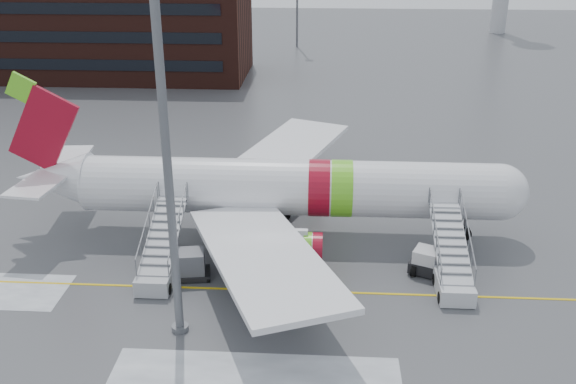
# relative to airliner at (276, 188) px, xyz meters

# --- Properties ---
(ground) EXTENTS (260.00, 260.00, 0.00)m
(ground) POSITION_rel_airliner_xyz_m (6.16, -6.53, -3.42)
(ground) COLOR #494C4F
(ground) RESTS_ON ground
(airliner) EXTENTS (35.03, 32.97, 11.18)m
(airliner) POSITION_rel_airliner_xyz_m (0.00, 0.00, 0.00)
(airliner) COLOR white
(airliner) RESTS_ON ground
(airstair_fwd) EXTENTS (2.05, 7.70, 3.48)m
(airstair_fwd) POSITION_rel_airliner_xyz_m (10.95, -6.54, -2.35)
(airstair_fwd) COLOR #B8BBC0
(airstair_fwd) RESTS_ON ground
(airstair_aft) EXTENTS (2.05, 7.70, 3.48)m
(airstair_aft) POSITION_rel_airliner_xyz_m (-6.59, -6.54, -2.35)
(airstair_aft) COLOR #A5A7AC
(airstair_aft) RESTS_ON ground
(pushback_tug) EXTENTS (3.22, 2.89, 1.62)m
(pushback_tug) POSITION_rel_airliner_xyz_m (9.94, -5.03, -2.70)
(pushback_tug) COLOR black
(pushback_tug) RESTS_ON ground
(uld_container) EXTENTS (2.40, 1.91, 1.78)m
(uld_container) POSITION_rel_airliner_xyz_m (-4.67, -6.31, -2.59)
(uld_container) COLOR black
(uld_container) RESTS_ON ground
(light_mast_near) EXTENTS (1.20, 1.20, 28.48)m
(light_mast_near) POSITION_rel_airliner_xyz_m (-4.25, -11.77, 11.21)
(light_mast_near) COLOR #595B60
(light_mast_near) RESTS_ON ground
(terminal_building) EXTENTS (62.00, 16.11, 12.30)m
(terminal_building) POSITION_rel_airliner_xyz_m (-38.84, 48.45, 2.78)
(terminal_building) COLOR #3F1E16
(terminal_building) RESTS_ON ground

